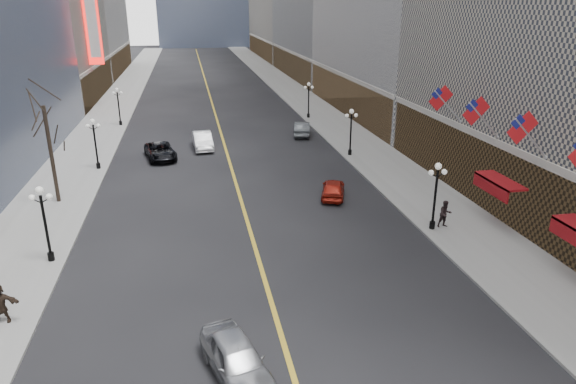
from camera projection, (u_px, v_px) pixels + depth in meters
name	position (u px, v px, depth m)	size (l,w,h in m)	color
sidewalk_east	(317.00, 111.00, 71.12)	(6.00, 230.00, 0.15)	gray
sidewalk_west	(107.00, 119.00, 66.12)	(6.00, 230.00, 0.15)	gray
lane_line	(212.00, 103.00, 77.86)	(0.25, 200.00, 0.02)	gold
streetlamp_east_1	(436.00, 189.00, 32.88)	(1.26, 0.44, 4.52)	black
streetlamp_east_2	(351.00, 127.00, 49.47)	(1.26, 0.44, 4.52)	black
streetlamp_east_3	(309.00, 96.00, 66.06)	(1.26, 0.44, 4.52)	black
streetlamp_west_1	(44.00, 216.00, 28.68)	(1.26, 0.44, 4.52)	black
streetlamp_west_2	(95.00, 139.00, 45.27)	(1.26, 0.44, 4.52)	black
streetlamp_west_3	(118.00, 103.00, 61.86)	(1.26, 0.44, 4.52)	black
flag_3	(525.00, 131.00, 29.23)	(2.87, 0.12, 2.87)	#B2B2B7
flag_4	(478.00, 113.00, 33.84)	(2.87, 0.12, 2.87)	#B2B2B7
flag_5	(443.00, 100.00, 38.45)	(2.87, 0.12, 2.87)	#B2B2B7
awning_c	(497.00, 182.00, 33.59)	(1.40, 4.00, 0.93)	maroon
theatre_marquee	(92.00, 20.00, 70.90)	(2.00, 0.55, 12.00)	red
tree_west_far	(46.00, 121.00, 36.44)	(3.60, 3.60, 7.92)	#2D231C
car_nb_near	(237.00, 359.00, 20.33)	(1.94, 4.83, 1.64)	#9EA0A5
car_nb_mid	(203.00, 141.00, 52.79)	(1.81, 5.18, 1.71)	white
car_nb_far	(160.00, 151.00, 49.33)	(2.51, 5.45, 1.51)	black
car_sb_mid	(333.00, 188.00, 39.51)	(1.69, 4.21, 1.43)	maroon
car_sb_far	(302.00, 129.00, 58.11)	(1.68, 4.82, 1.59)	#4A4E52
ped_east_walk	(445.00, 214.00, 33.77)	(0.90, 0.49, 1.84)	black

